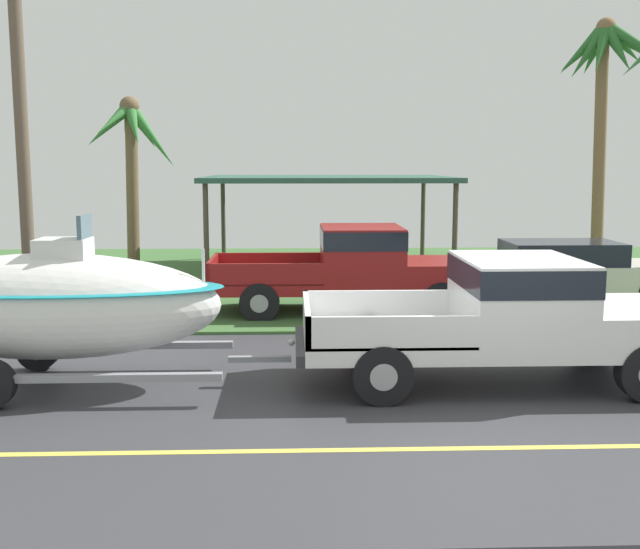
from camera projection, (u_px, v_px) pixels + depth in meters
name	position (u px, v px, depth m)	size (l,w,h in m)	color
ground	(390.00, 294.00, 18.55)	(36.00, 22.00, 0.11)	#38383D
pickup_truck_towing	(515.00, 313.00, 10.88)	(5.59, 2.17, 1.81)	silver
boat_on_trailer	(47.00, 305.00, 10.62)	(6.08, 2.13, 2.44)	gray
parked_pickup_background	(359.00, 265.00, 15.97)	(5.75, 1.99, 1.84)	maroon
parked_sedan_near	(568.00, 272.00, 17.43)	(4.50, 1.85, 1.38)	beige
carport_awning	(327.00, 180.00, 22.32)	(7.06, 5.50, 2.77)	#4C4238
palm_tree_near_left	(605.00, 71.00, 19.64)	(2.78, 2.98, 6.84)	brown
palm_tree_near_right	(132.00, 143.00, 22.28)	(2.81, 2.52, 5.08)	brown
utility_pole	(19.00, 81.00, 13.75)	(0.24, 1.80, 8.90)	brown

